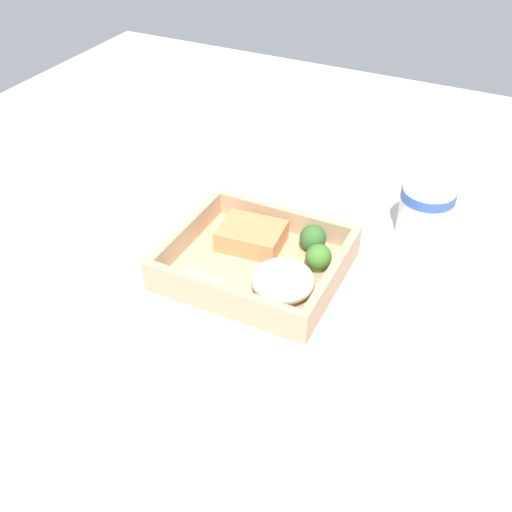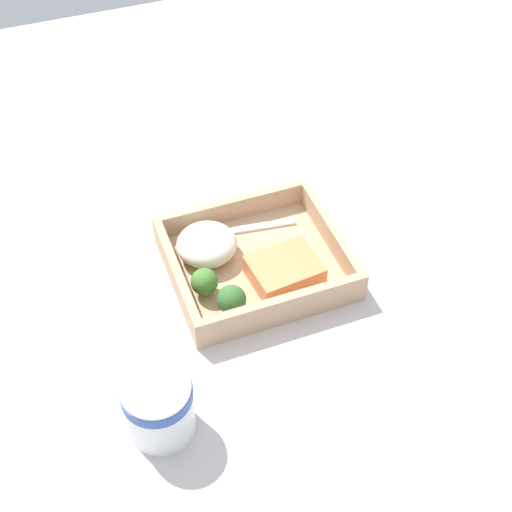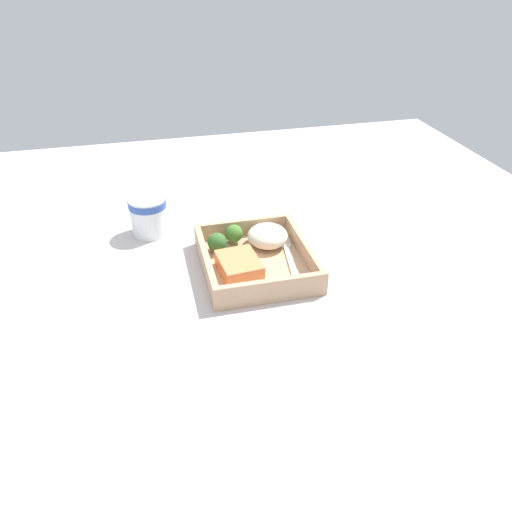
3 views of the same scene
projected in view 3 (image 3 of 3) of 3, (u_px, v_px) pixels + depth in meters
ground_plane at (256, 272)px, 100.00cm from camera, size 160.00×160.00×2.00cm
takeout_tray at (256, 265)px, 99.14cm from camera, size 24.04×21.05×1.20cm
tray_rim at (256, 255)px, 97.85cm from camera, size 24.04×21.05×3.58cm
salmon_fillet at (239, 266)px, 95.00cm from camera, size 9.86×8.16×3.09cm
mashed_potatoes at (268, 236)px, 103.27cm from camera, size 8.56×8.40×4.34cm
broccoli_floret_1 at (234, 234)px, 103.90cm from camera, size 3.70×3.70×4.17cm
broccoli_floret_2 at (217, 243)px, 101.18cm from camera, size 3.91×3.91×4.11cm
fork at (289, 255)px, 100.55cm from camera, size 15.88×3.74×0.44cm
paper_cup at (148, 214)px, 108.60cm from camera, size 8.15×8.15×8.42cm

